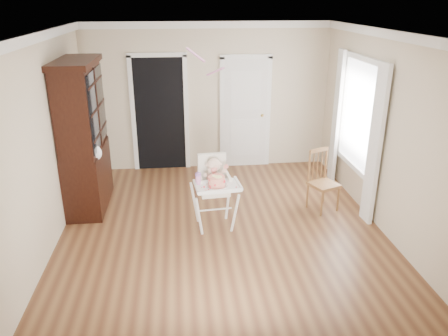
{
  "coord_description": "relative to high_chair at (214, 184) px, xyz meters",
  "views": [
    {
      "loc": [
        -0.55,
        -5.49,
        3.09
      ],
      "look_at": [
        0.03,
        -0.03,
        0.94
      ],
      "focal_mm": 35.0,
      "sensor_mm": 36.0,
      "label": 1
    }
  ],
  "objects": [
    {
      "name": "wall_left",
      "position": [
        -2.15,
        -0.06,
        0.68
      ],
      "size": [
        0.0,
        5.0,
        5.0
      ],
      "primitive_type": "plane",
      "rotation": [
        1.57,
        0.0,
        1.57
      ],
      "color": "beige",
      "rests_on": "floor"
    },
    {
      "name": "window_right",
      "position": [
        2.28,
        0.74,
        0.62
      ],
      "size": [
        0.13,
        1.84,
        2.3
      ],
      "color": "white",
      "rests_on": "wall_right"
    },
    {
      "name": "wall_back",
      "position": [
        0.1,
        2.44,
        0.68
      ],
      "size": [
        4.5,
        0.0,
        4.5
      ],
      "primitive_type": "plane",
      "rotation": [
        1.57,
        0.0,
        0.0
      ],
      "color": "beige",
      "rests_on": "floor"
    },
    {
      "name": "ceiling",
      "position": [
        0.1,
        -0.06,
        2.03
      ],
      "size": [
        5.0,
        5.0,
        0.0
      ],
      "primitive_type": "plane",
      "rotation": [
        3.14,
        0.0,
        0.0
      ],
      "color": "white",
      "rests_on": "wall_back"
    },
    {
      "name": "closet_door",
      "position": [
        0.8,
        2.41,
        0.36
      ],
      "size": [
        0.96,
        0.09,
        2.13
      ],
      "color": "white",
      "rests_on": "wall_back"
    },
    {
      "name": "china_cabinet",
      "position": [
        -1.89,
        0.9,
        0.47
      ],
      "size": [
        0.6,
        1.35,
        2.27
      ],
      "color": "black",
      "rests_on": "floor"
    },
    {
      "name": "doorway",
      "position": [
        -0.8,
        2.42,
        0.44
      ],
      "size": [
        1.06,
        0.05,
        2.22
      ],
      "color": "black",
      "rests_on": "wall_back"
    },
    {
      "name": "baby",
      "position": [
        -0.0,
        0.03,
        0.14
      ],
      "size": [
        0.31,
        0.23,
        0.44
      ],
      "rotation": [
        0.0,
        0.0,
        0.1
      ],
      "color": "beige",
      "rests_on": "high_chair"
    },
    {
      "name": "floor",
      "position": [
        0.1,
        -0.06,
        -0.67
      ],
      "size": [
        5.0,
        5.0,
        0.0
      ],
      "primitive_type": "plane",
      "color": "#53301C",
      "rests_on": "ground"
    },
    {
      "name": "streamer",
      "position": [
        -0.2,
        0.53,
        1.69
      ],
      "size": [
        0.24,
        0.45,
        0.15
      ],
      "primitive_type": null,
      "rotation": [
        0.26,
        0.0,
        0.46
      ],
      "color": "pink",
      "rests_on": "ceiling"
    },
    {
      "name": "dining_chair",
      "position": [
        1.7,
        0.4,
        -0.22
      ],
      "size": [
        0.51,
        0.51,
        0.95
      ],
      "rotation": [
        0.0,
        0.0,
        0.41
      ],
      "color": "brown",
      "rests_on": "floor"
    },
    {
      "name": "cake",
      "position": [
        0.01,
        -0.25,
        0.15
      ],
      "size": [
        0.29,
        0.29,
        0.14
      ],
      "color": "silver",
      "rests_on": "high_chair"
    },
    {
      "name": "high_chair",
      "position": [
        0.0,
        0.0,
        0.0
      ],
      "size": [
        0.68,
        0.82,
        1.08
      ],
      "rotation": [
        0.0,
        0.0,
        0.1
      ],
      "color": "white",
      "rests_on": "floor"
    },
    {
      "name": "crown_molding",
      "position": [
        0.1,
        -0.06,
        1.97
      ],
      "size": [
        4.5,
        5.0,
        0.12
      ],
      "primitive_type": null,
      "color": "white",
      "rests_on": "ceiling"
    },
    {
      "name": "sippy_cup",
      "position": [
        -0.23,
        -0.17,
        0.17
      ],
      "size": [
        0.08,
        0.08,
        0.2
      ],
      "rotation": [
        0.0,
        0.0,
        0.1
      ],
      "color": "#CA7BB0",
      "rests_on": "high_chair"
    },
    {
      "name": "wall_right",
      "position": [
        2.35,
        -0.06,
        0.68
      ],
      "size": [
        0.0,
        5.0,
        5.0
      ],
      "primitive_type": "plane",
      "rotation": [
        1.57,
        0.0,
        -1.57
      ],
      "color": "beige",
      "rests_on": "floor"
    }
  ]
}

